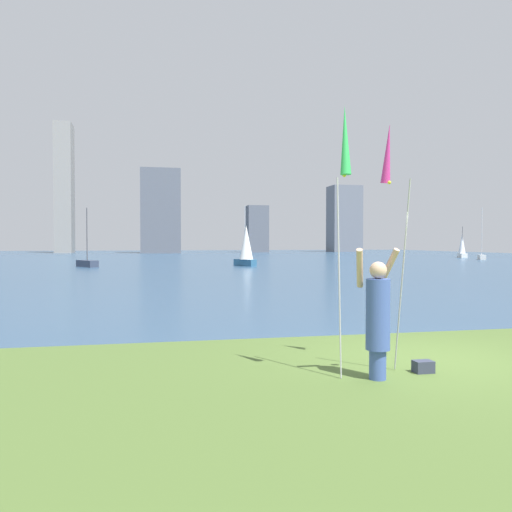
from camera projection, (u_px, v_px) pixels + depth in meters
ground at (188, 261)px, 59.12m from camera, size 120.00×138.00×0.12m
person at (378, 315)px, 7.88m from camera, size 0.72×0.53×1.96m
kite_flag_left at (345, 149)px, 7.74m from camera, size 0.16×0.43×4.04m
kite_flag_right at (388, 162)px, 8.65m from camera, size 0.16×0.93×3.96m
bag at (423, 367)px, 8.31m from camera, size 0.30×0.21×0.19m
sailboat_0 at (246, 246)px, 44.65m from camera, size 1.70×2.32×5.08m
sailboat_1 at (87, 263)px, 43.19m from camera, size 1.99×2.68×4.82m
sailboat_2 at (482, 256)px, 60.64m from camera, size 1.24×1.78×5.96m
sailboat_4 at (462, 247)px, 68.32m from camera, size 1.17×1.86×4.00m
skyline_tower_1 at (64, 189)px, 97.07m from camera, size 3.03×5.61×23.60m
skyline_tower_2 at (160, 211)px, 96.97m from camera, size 7.12×5.89×15.25m
skyline_tower_3 at (257, 229)px, 103.33m from camera, size 4.01×3.60×9.07m
skyline_tower_4 at (344, 219)px, 109.38m from camera, size 6.13×5.08×13.51m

